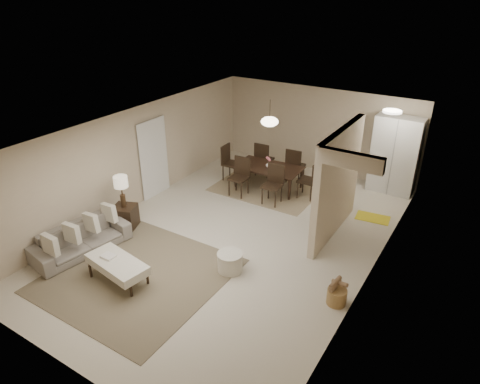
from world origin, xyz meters
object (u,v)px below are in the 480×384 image
Objects in this scene: dining_table at (268,178)px; sofa at (81,240)px; wicker_basket at (337,297)px; pantry_cabinet at (395,155)px; side_table at (125,217)px; ottoman_bench at (117,265)px; round_pouf at (230,262)px.

sofa is at bearing -113.57° from dining_table.
dining_table is (-3.34, 3.54, 0.17)m from wicker_basket.
sofa is at bearing -126.58° from pantry_cabinet.
side_table is at bearing -119.19° from dining_table.
ottoman_bench is 0.76× the size of dining_table.
side_table reaches higher than wicker_basket.
round_pouf is at bearing -74.90° from dining_table.
wicker_basket is at bearing 0.77° from side_table.
side_table is 1.06× the size of round_pouf.
round_pouf is (1.64, 1.40, -0.17)m from ottoman_bench.
pantry_cabinet is 3.44m from dining_table.
side_table is at bearing 140.41° from ottoman_bench.
ottoman_bench is at bearing -48.48° from side_table.
side_table is 0.30× the size of dining_table.
side_table is at bearing -132.21° from pantry_cabinet.
round_pouf is at bearing -2.42° from side_table.
sofa is 1.44m from ottoman_bench.
ottoman_bench is 2.05m from side_table.
side_table is (-4.75, -5.24, -0.78)m from pantry_cabinet.
wicker_basket is (3.79, 1.60, -0.22)m from ottoman_bench.
sofa is 5.36m from wicker_basket.
sofa reaches higher than ottoman_bench.
pantry_cabinet reaches higher than ottoman_bench.
wicker_basket is 4.87m from dining_table.
pantry_cabinet reaches higher than sofa.
wicker_basket is at bearing -49.21° from dining_table.
sofa is at bearing -160.10° from round_pouf.
round_pouf is at bearing -174.80° from wicker_basket.
dining_table is (-2.94, -1.63, -0.73)m from pantry_cabinet.
pantry_cabinet is 4.08× the size of round_pouf.
pantry_cabinet reaches higher than dining_table.
pantry_cabinet is at bearing 47.79° from side_table.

